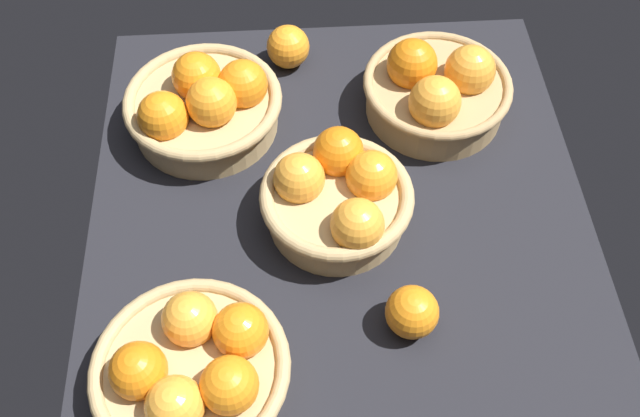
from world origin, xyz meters
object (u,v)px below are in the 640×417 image
(basket_far_right, at_px, (204,105))
(basket_near_right, at_px, (437,90))
(basket_far_left, at_px, (193,369))
(basket_center, at_px, (338,197))
(loose_orange_back_gap, at_px, (288,47))
(loose_orange_front_gap, at_px, (412,312))

(basket_far_right, height_order, basket_near_right, basket_near_right)
(basket_far_right, bearing_deg, basket_far_left, 179.80)
(basket_center, height_order, basket_near_right, basket_near_right)
(basket_far_right, distance_m, loose_orange_back_gap, 0.19)
(loose_orange_back_gap, bearing_deg, basket_near_right, -118.96)
(basket_far_right, distance_m, basket_near_right, 0.36)
(basket_far_left, relative_size, loose_orange_front_gap, 3.49)
(loose_orange_back_gap, bearing_deg, basket_far_left, 166.48)
(basket_far_right, xyz_separation_m, basket_near_right, (0.01, -0.36, 0.00))
(basket_near_right, distance_m, basket_far_left, 0.56)
(basket_far_left, distance_m, loose_orange_back_gap, 0.57)
(basket_far_right, xyz_separation_m, loose_orange_back_gap, (0.13, -0.13, -0.01))
(basket_center, xyz_separation_m, loose_orange_front_gap, (-0.18, -0.08, -0.01))
(loose_orange_front_gap, bearing_deg, basket_far_left, 102.77)
(basket_far_right, height_order, basket_center, basket_far_right)
(basket_far_right, bearing_deg, loose_orange_back_gap, -44.58)
(loose_orange_front_gap, bearing_deg, loose_orange_back_gap, 15.55)
(basket_far_right, relative_size, loose_orange_back_gap, 3.40)
(basket_far_right, distance_m, loose_orange_front_gap, 0.45)
(basket_far_right, distance_m, basket_far_left, 0.42)
(basket_near_right, relative_size, loose_orange_back_gap, 3.24)
(basket_near_right, bearing_deg, basket_far_right, 91.49)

